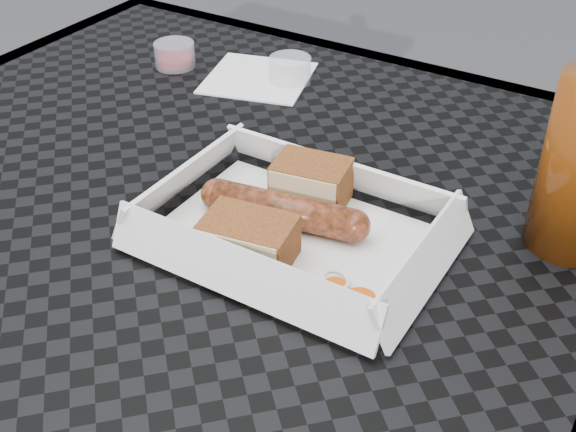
# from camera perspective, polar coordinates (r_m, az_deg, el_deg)

# --- Properties ---
(patio_table) EXTENTS (0.80, 0.80, 0.74)m
(patio_table) POSITION_cam_1_polar(r_m,az_deg,el_deg) (0.72, -8.02, -3.43)
(patio_table) COLOR black
(patio_table) RESTS_ON ground
(food_tray) EXTENTS (0.22, 0.15, 0.00)m
(food_tray) POSITION_cam_1_polar(r_m,az_deg,el_deg) (0.61, 0.49, -1.66)
(food_tray) COLOR white
(food_tray) RESTS_ON patio_table
(bratwurst) EXTENTS (0.15, 0.05, 0.03)m
(bratwurst) POSITION_cam_1_polar(r_m,az_deg,el_deg) (0.62, -0.38, 0.50)
(bratwurst) COLOR brown
(bratwurst) RESTS_ON food_tray
(bread_near) EXTENTS (0.07, 0.06, 0.04)m
(bread_near) POSITION_cam_1_polar(r_m,az_deg,el_deg) (0.64, 1.85, 2.66)
(bread_near) COLOR brown
(bread_near) RESTS_ON food_tray
(bread_far) EXTENTS (0.08, 0.06, 0.04)m
(bread_far) POSITION_cam_1_polar(r_m,az_deg,el_deg) (0.58, -3.12, -1.87)
(bread_far) COLOR brown
(bread_far) RESTS_ON food_tray
(veg_garnish) EXTENTS (0.03, 0.03, 0.00)m
(veg_garnish) POSITION_cam_1_polar(r_m,az_deg,el_deg) (0.55, 4.34, -6.24)
(veg_garnish) COLOR #D64D09
(veg_garnish) RESTS_ON food_tray
(napkin) EXTENTS (0.15, 0.15, 0.00)m
(napkin) POSITION_cam_1_polar(r_m,az_deg,el_deg) (0.89, -2.36, 10.86)
(napkin) COLOR white
(napkin) RESTS_ON patio_table
(condiment_cup_sauce) EXTENTS (0.05, 0.05, 0.03)m
(condiment_cup_sauce) POSITION_cam_1_polar(r_m,az_deg,el_deg) (0.93, -8.94, 12.48)
(condiment_cup_sauce) COLOR maroon
(condiment_cup_sauce) RESTS_ON patio_table
(condiment_cup_empty) EXTENTS (0.05, 0.05, 0.03)m
(condiment_cup_empty) POSITION_cam_1_polar(r_m,az_deg,el_deg) (0.88, 0.16, 11.50)
(condiment_cup_empty) COLOR silver
(condiment_cup_empty) RESTS_ON patio_table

